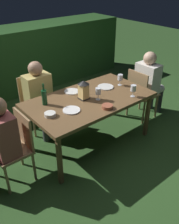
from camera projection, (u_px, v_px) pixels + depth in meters
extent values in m
plane|color=#2D5123|center=(90.00, 141.00, 3.75)|extent=(16.00, 16.00, 0.00)
cube|color=brown|center=(90.00, 99.00, 3.38)|extent=(1.73, 0.97, 0.04)
cube|color=brown|center=(60.00, 161.00, 2.86)|extent=(0.05, 0.05, 0.70)
cube|color=brown|center=(147.00, 116.00, 3.73)|extent=(0.05, 0.05, 0.70)
cube|color=brown|center=(26.00, 129.00, 3.41)|extent=(0.05, 0.05, 0.70)
cube|color=brown|center=(110.00, 97.00, 4.28)|extent=(0.05, 0.05, 0.70)
cube|color=#9E7A51|center=(38.00, 105.00, 3.85)|extent=(0.42, 0.40, 0.03)
cube|color=#9E7A51|center=(30.00, 88.00, 3.86)|extent=(0.40, 0.03, 0.42)
cylinder|color=#9E7A51|center=(54.00, 117.00, 3.95)|extent=(0.03, 0.03, 0.42)
cylinder|color=#9E7A51|center=(34.00, 125.00, 3.75)|extent=(0.03, 0.03, 0.42)
cylinder|color=#9E7A51|center=(44.00, 109.00, 4.18)|extent=(0.03, 0.03, 0.42)
cylinder|color=#9E7A51|center=(24.00, 116.00, 3.98)|extent=(0.03, 0.03, 0.42)
cube|color=tan|center=(38.00, 91.00, 3.68)|extent=(0.38, 0.24, 0.50)
sphere|color=tan|center=(35.00, 69.00, 3.50)|extent=(0.21, 0.21, 0.21)
cylinder|color=tan|center=(49.00, 106.00, 3.75)|extent=(0.13, 0.36, 0.13)
cylinder|color=tan|center=(39.00, 110.00, 3.65)|extent=(0.13, 0.36, 0.13)
cylinder|color=#333338|center=(56.00, 124.00, 3.77)|extent=(0.11, 0.11, 0.45)
cylinder|color=#333338|center=(46.00, 128.00, 3.67)|extent=(0.11, 0.11, 0.45)
cube|color=#9E7A51|center=(143.00, 94.00, 4.18)|extent=(0.40, 0.42, 0.03)
cube|color=#9E7A51|center=(137.00, 85.00, 3.96)|extent=(0.03, 0.40, 0.42)
cylinder|color=#9E7A51|center=(140.00, 99.00, 4.50)|extent=(0.03, 0.03, 0.42)
cylinder|color=#9E7A51|center=(156.00, 106.00, 4.26)|extent=(0.03, 0.03, 0.42)
cylinder|color=#9E7A51|center=(127.00, 105.00, 4.32)|extent=(0.03, 0.03, 0.42)
cylinder|color=#9E7A51|center=(144.00, 113.00, 4.08)|extent=(0.03, 0.03, 0.42)
cube|color=white|center=(147.00, 78.00, 4.08)|extent=(0.24, 0.38, 0.50)
sphere|color=#D1A889|center=(150.00, 58.00, 3.90)|extent=(0.21, 0.21, 0.21)
cylinder|color=white|center=(147.00, 88.00, 4.33)|extent=(0.36, 0.13, 0.13)
cylinder|color=white|center=(155.00, 91.00, 4.21)|extent=(0.36, 0.13, 0.13)
cylinder|color=#333338|center=(151.00, 97.00, 4.54)|extent=(0.11, 0.11, 0.45)
cylinder|color=#333338|center=(159.00, 100.00, 4.42)|extent=(0.11, 0.11, 0.45)
cube|color=#9E7A51|center=(12.00, 151.00, 2.88)|extent=(0.40, 0.42, 0.03)
cube|color=#9E7A51|center=(24.00, 129.00, 2.87)|extent=(0.03, 0.40, 0.42)
cylinder|color=#9E7A51|center=(7.00, 180.00, 2.78)|extent=(0.03, 0.03, 0.42)
cylinder|color=#9E7A51|center=(34.00, 167.00, 2.97)|extent=(0.03, 0.03, 0.42)
cylinder|color=#9E7A51|center=(21.00, 152.00, 3.21)|extent=(0.03, 0.03, 0.42)
cube|color=#9E4C47|center=(3.00, 134.00, 2.71)|extent=(0.24, 0.38, 0.50)
cube|color=black|center=(84.00, 98.00, 3.35)|extent=(0.12, 0.12, 0.01)
cube|color=#F9D17A|center=(84.00, 91.00, 3.30)|extent=(0.11, 0.11, 0.20)
cone|color=black|center=(83.00, 82.00, 3.23)|extent=(0.15, 0.15, 0.05)
cylinder|color=#144723|center=(44.00, 98.00, 3.17)|extent=(0.07, 0.07, 0.20)
cylinder|color=#144723|center=(43.00, 87.00, 3.09)|extent=(0.03, 0.03, 0.09)
cylinder|color=silver|center=(133.00, 96.00, 3.41)|extent=(0.06, 0.06, 0.00)
cylinder|color=silver|center=(133.00, 94.00, 3.39)|extent=(0.01, 0.01, 0.08)
cylinder|color=silver|center=(133.00, 88.00, 3.35)|extent=(0.08, 0.08, 0.08)
cylinder|color=maroon|center=(133.00, 90.00, 3.36)|extent=(0.07, 0.07, 0.03)
cylinder|color=silver|center=(98.00, 99.00, 3.33)|extent=(0.06, 0.06, 0.00)
cylinder|color=silver|center=(98.00, 97.00, 3.31)|extent=(0.01, 0.01, 0.08)
cylinder|color=silver|center=(98.00, 91.00, 3.27)|extent=(0.08, 0.08, 0.08)
cylinder|color=maroon|center=(98.00, 93.00, 3.28)|extent=(0.07, 0.07, 0.03)
cylinder|color=silver|center=(120.00, 85.00, 3.75)|extent=(0.06, 0.06, 0.00)
cylinder|color=silver|center=(120.00, 82.00, 3.72)|extent=(0.01, 0.01, 0.08)
cylinder|color=silver|center=(120.00, 77.00, 3.68)|extent=(0.08, 0.08, 0.08)
cylinder|color=maroon|center=(120.00, 79.00, 3.69)|extent=(0.07, 0.07, 0.03)
cylinder|color=silver|center=(106.00, 87.00, 3.67)|extent=(0.24, 0.24, 0.01)
cylinder|color=white|center=(71.00, 110.00, 3.07)|extent=(0.22, 0.22, 0.01)
cylinder|color=white|center=(72.00, 91.00, 3.53)|extent=(0.22, 0.22, 0.01)
cylinder|color=#9E5138|center=(107.00, 107.00, 3.12)|extent=(0.14, 0.14, 0.05)
cylinder|color=#424C1E|center=(107.00, 106.00, 3.11)|extent=(0.12, 0.12, 0.01)
cylinder|color=silver|center=(50.00, 114.00, 2.95)|extent=(0.14, 0.14, 0.04)
cylinder|color=tan|center=(50.00, 114.00, 2.95)|extent=(0.12, 0.12, 0.01)
cube|color=#234C1E|center=(13.00, 60.00, 5.07)|extent=(5.05, 0.84, 1.27)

